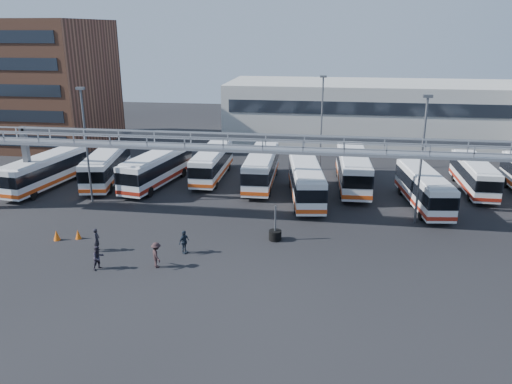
# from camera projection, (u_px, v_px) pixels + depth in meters

# --- Properties ---
(ground) EXTENTS (140.00, 140.00, 0.00)m
(ground) POSITION_uv_depth(u_px,v_px,m) (254.00, 250.00, 35.23)
(ground) COLOR black
(ground) RESTS_ON ground
(gantry) EXTENTS (51.40, 5.15, 7.10)m
(gantry) POSITION_uv_depth(u_px,v_px,m) (266.00, 154.00, 39.03)
(gantry) COLOR #92949A
(gantry) RESTS_ON ground
(apartment_building) EXTENTS (18.00, 15.00, 16.00)m
(apartment_building) POSITION_uv_depth(u_px,v_px,m) (33.00, 83.00, 65.66)
(apartment_building) COLOR brown
(apartment_building) RESTS_ON ground
(warehouse) EXTENTS (42.00, 14.00, 8.00)m
(warehouse) POSITION_uv_depth(u_px,v_px,m) (383.00, 112.00, 68.03)
(warehouse) COLOR #9E9E99
(warehouse) RESTS_ON ground
(light_pole_left) EXTENTS (0.70, 0.35, 10.21)m
(light_pole_left) POSITION_uv_depth(u_px,v_px,m) (86.00, 140.00, 43.19)
(light_pole_left) COLOR #4C4F54
(light_pole_left) RESTS_ON ground
(light_pole_mid) EXTENTS (0.70, 0.35, 10.21)m
(light_pole_mid) POSITION_uv_depth(u_px,v_px,m) (422.00, 154.00, 38.36)
(light_pole_mid) COLOR #4C4F54
(light_pole_mid) RESTS_ON ground
(light_pole_back) EXTENTS (0.70, 0.35, 10.21)m
(light_pole_back) POSITION_uv_depth(u_px,v_px,m) (322.00, 118.00, 53.57)
(light_pole_back) COLOR #4C4F54
(light_pole_back) RESTS_ON ground
(bus_0) EXTENTS (3.87, 10.86, 3.23)m
(bus_0) POSITION_uv_depth(u_px,v_px,m) (45.00, 170.00, 48.38)
(bus_0) COLOR silver
(bus_0) RESTS_ON ground
(bus_1) EXTENTS (4.31, 11.03, 3.27)m
(bus_1) POSITION_uv_depth(u_px,v_px,m) (106.00, 165.00, 50.03)
(bus_1) COLOR silver
(bus_1) RESTS_ON ground
(bus_2) EXTENTS (4.36, 11.08, 3.28)m
(bus_2) POSITION_uv_depth(u_px,v_px,m) (157.00, 168.00, 49.16)
(bus_2) COLOR silver
(bus_2) RESTS_ON ground
(bus_3) EXTENTS (2.51, 10.46, 3.17)m
(bus_3) POSITION_uv_depth(u_px,v_px,m) (212.00, 162.00, 51.40)
(bus_3) COLOR silver
(bus_3) RESTS_ON ground
(bus_4) EXTENTS (2.75, 10.97, 3.32)m
(bus_4) POSITION_uv_depth(u_px,v_px,m) (261.00, 167.00, 49.26)
(bus_4) COLOR silver
(bus_4) RESTS_ON ground
(bus_5) EXTENTS (4.01, 11.12, 3.30)m
(bus_5) POSITION_uv_depth(u_px,v_px,m) (306.00, 181.00, 44.97)
(bus_5) COLOR silver
(bus_5) RESTS_ON ground
(bus_6) EXTENTS (3.13, 11.69, 3.52)m
(bus_6) POSITION_uv_depth(u_px,v_px,m) (353.00, 168.00, 48.48)
(bus_6) COLOR silver
(bus_6) RESTS_ON ground
(bus_7) EXTENTS (3.67, 10.52, 3.13)m
(bus_7) POSITION_uv_depth(u_px,v_px,m) (424.00, 188.00, 43.30)
(bus_7) COLOR silver
(bus_7) RESTS_ON ground
(bus_8) EXTENTS (2.34, 9.98, 3.03)m
(bus_8) POSITION_uv_depth(u_px,v_px,m) (474.00, 174.00, 47.50)
(bus_8) COLOR silver
(bus_8) RESTS_ON ground
(pedestrian_a) EXTENTS (0.49, 0.67, 1.68)m
(pedestrian_a) POSITION_uv_depth(u_px,v_px,m) (97.00, 240.00, 34.82)
(pedestrian_a) COLOR black
(pedestrian_a) RESTS_ON ground
(pedestrian_b) EXTENTS (0.95, 1.00, 1.62)m
(pedestrian_b) POSITION_uv_depth(u_px,v_px,m) (98.00, 258.00, 32.17)
(pedestrian_b) COLOR #24202C
(pedestrian_b) RESTS_ON ground
(pedestrian_c) EXTENTS (1.16, 1.29, 1.73)m
(pedestrian_c) POSITION_uv_depth(u_px,v_px,m) (156.00, 255.00, 32.42)
(pedestrian_c) COLOR black
(pedestrian_c) RESTS_ON ground
(pedestrian_d) EXTENTS (0.77, 1.06, 1.68)m
(pedestrian_d) POSITION_uv_depth(u_px,v_px,m) (184.00, 242.00, 34.46)
(pedestrian_d) COLOR #1C2633
(pedestrian_d) RESTS_ON ground
(cone_left) EXTENTS (0.52, 0.52, 0.77)m
(cone_left) POSITION_uv_depth(u_px,v_px,m) (57.00, 235.00, 36.72)
(cone_left) COLOR #D7560B
(cone_left) RESTS_ON ground
(cone_right) EXTENTS (0.48, 0.48, 0.70)m
(cone_right) POSITION_uv_depth(u_px,v_px,m) (78.00, 234.00, 36.98)
(cone_right) COLOR #D7560B
(cone_right) RESTS_ON ground
(tire_stack) EXTENTS (0.94, 0.94, 2.68)m
(tire_stack) POSITION_uv_depth(u_px,v_px,m) (275.00, 234.00, 36.73)
(tire_stack) COLOR black
(tire_stack) RESTS_ON ground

